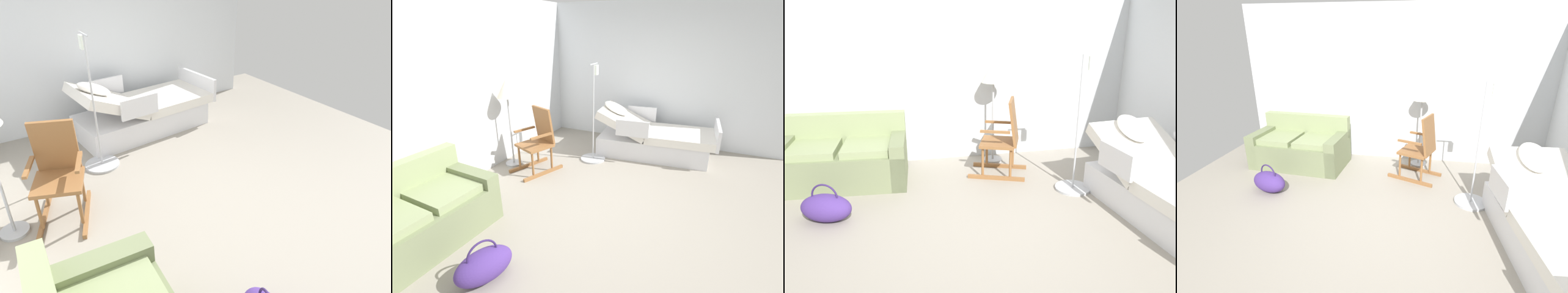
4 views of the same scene
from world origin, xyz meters
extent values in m
plane|color=gray|center=(0.00, 0.00, 0.00)|extent=(6.54, 6.54, 0.00)
cube|color=silver|center=(0.00, 2.36, 1.35)|extent=(5.43, 0.10, 2.70)
cube|color=silver|center=(2.67, 0.00, 1.35)|extent=(0.10, 4.81, 2.70)
cube|color=silver|center=(1.90, -0.04, 0.17)|extent=(1.05, 2.00, 0.35)
cube|color=white|center=(1.94, -0.51, 0.42)|extent=(1.02, 1.23, 0.14)
cube|color=white|center=(1.85, 0.49, 0.61)|extent=(0.99, 1.00, 0.51)
ellipsoid|color=white|center=(1.83, 0.67, 0.83)|extent=(0.38, 0.52, 0.32)
cube|color=silver|center=(1.36, 0.22, 0.63)|extent=(0.09, 0.56, 0.28)
cube|color=silver|center=(2.37, 0.31, 0.63)|extent=(0.09, 0.56, 0.28)
cube|color=silver|center=(1.99, -1.11, 0.53)|extent=(0.95, 0.14, 0.36)
cylinder|color=black|center=(1.46, 0.72, 0.05)|extent=(0.10, 0.10, 0.10)
cylinder|color=black|center=(2.18, 0.79, 0.05)|extent=(0.10, 0.10, 0.10)
cylinder|color=black|center=(1.61, -0.87, 0.05)|extent=(0.10, 0.10, 0.10)
cylinder|color=black|center=(2.33, -0.80, 0.05)|extent=(0.10, 0.10, 0.10)
cube|color=#737D57|center=(-1.60, 1.69, 0.23)|extent=(1.65, 0.95, 0.45)
cube|color=gray|center=(-1.24, 1.62, 0.49)|extent=(0.71, 0.69, 0.10)
cube|color=#737D57|center=(-0.89, 1.64, 0.30)|extent=(0.23, 0.86, 0.60)
cube|color=brown|center=(0.51, 1.76, 0.03)|extent=(0.72, 0.31, 0.05)
cube|color=brown|center=(0.35, 1.36, 0.03)|extent=(0.72, 0.31, 0.05)
cylinder|color=brown|center=(0.19, 1.45, 0.25)|extent=(0.04, 0.04, 0.40)
cylinder|color=brown|center=(0.33, 1.81, 0.25)|extent=(0.04, 0.04, 0.40)
cylinder|color=brown|center=(0.53, 1.31, 0.25)|extent=(0.04, 0.04, 0.40)
cylinder|color=brown|center=(0.67, 1.67, 0.25)|extent=(0.04, 0.04, 0.40)
cube|color=brown|center=(0.43, 1.56, 0.45)|extent=(0.60, 0.61, 0.04)
cube|color=brown|center=(0.62, 1.49, 0.75)|extent=(0.27, 0.45, 0.60)
cube|color=brown|center=(0.33, 1.35, 0.67)|extent=(0.38, 0.18, 0.03)
cube|color=brown|center=(0.49, 1.78, 0.67)|extent=(0.38, 0.18, 0.03)
cylinder|color=#B2B5BA|center=(0.47, 2.05, 0.01)|extent=(0.28, 0.28, 0.03)
cylinder|color=#B2B5BA|center=(0.47, 2.05, 0.60)|extent=(0.03, 0.03, 1.15)
cone|color=silver|center=(0.47, 2.05, 1.33)|extent=(0.34, 0.34, 0.30)
ellipsoid|color=#472D7A|center=(-1.69, 0.71, 0.15)|extent=(0.64, 0.49, 0.30)
torus|color=#312055|center=(-1.69, 0.71, 0.28)|extent=(0.29, 0.12, 0.30)
cylinder|color=#B2B5BA|center=(1.22, 0.87, 0.01)|extent=(0.44, 0.44, 0.03)
cylinder|color=#B2B5BA|center=(1.22, 0.87, 0.85)|extent=(0.02, 0.02, 1.65)
cube|color=#B2B5BA|center=(1.22, 0.87, 1.68)|extent=(0.28, 0.02, 0.02)
cube|color=white|center=(1.34, 0.87, 1.57)|extent=(0.09, 0.04, 0.16)
camera|label=1|loc=(-2.77, 2.01, 2.47)|focal=32.64mm
camera|label=2|loc=(-3.21, -1.05, 2.21)|focal=26.86mm
camera|label=3|loc=(-0.88, -3.29, 2.16)|focal=36.17mm
camera|label=4|loc=(0.47, -2.72, 2.16)|focal=26.12mm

